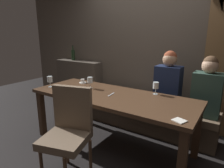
% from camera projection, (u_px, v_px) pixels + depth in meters
% --- Properties ---
extents(ground, '(9.00, 9.00, 0.00)m').
position_uv_depth(ground, '(111.00, 144.00, 2.73)').
color(ground, black).
extents(back_wall_tiled, '(6.00, 0.12, 3.00)m').
position_uv_depth(back_wall_tiled, '(151.00, 35.00, 3.33)').
color(back_wall_tiled, brown).
rests_on(back_wall_tiled, ground).
extents(back_counter, '(1.10, 0.28, 0.95)m').
position_uv_depth(back_counter, '(79.00, 82.00, 4.27)').
color(back_counter, '#494138').
rests_on(back_counter, ground).
extents(dining_table, '(2.20, 0.84, 0.74)m').
position_uv_depth(dining_table, '(111.00, 101.00, 2.56)').
color(dining_table, '#412B1C').
rests_on(dining_table, ground).
extents(banquette_bench, '(2.50, 0.44, 0.45)m').
position_uv_depth(banquette_bench, '(135.00, 113.00, 3.23)').
color(banquette_bench, '#4A3C2E').
rests_on(banquette_bench, ground).
extents(chair_near_side, '(0.55, 0.55, 0.98)m').
position_uv_depth(chair_near_side, '(68.00, 127.00, 2.03)').
color(chair_near_side, '#4C3321').
rests_on(chair_near_side, ground).
extents(diner_redhead, '(0.36, 0.24, 0.84)m').
position_uv_depth(diner_redhead, '(168.00, 81.00, 2.80)').
color(diner_redhead, '#192342').
rests_on(diner_redhead, banquette_bench).
extents(diner_bearded, '(0.36, 0.24, 0.80)m').
position_uv_depth(diner_bearded, '(207.00, 88.00, 2.52)').
color(diner_bearded, '#2D473D').
rests_on(diner_bearded, banquette_bench).
extents(wine_bottle_dark_red, '(0.08, 0.08, 0.33)m').
position_uv_depth(wine_bottle_dark_red, '(73.00, 55.00, 4.24)').
color(wine_bottle_dark_red, black).
rests_on(wine_bottle_dark_red, back_counter).
extents(wine_glass_end_left, '(0.08, 0.08, 0.16)m').
position_uv_depth(wine_glass_end_left, '(156.00, 86.00, 2.53)').
color(wine_glass_end_left, silver).
rests_on(wine_glass_end_left, dining_table).
extents(wine_glass_center_front, '(0.08, 0.08, 0.16)m').
position_uv_depth(wine_glass_center_front, '(50.00, 79.00, 2.87)').
color(wine_glass_center_front, silver).
rests_on(wine_glass_center_front, dining_table).
extents(wine_glass_near_left, '(0.08, 0.08, 0.16)m').
position_uv_depth(wine_glass_near_left, '(90.00, 80.00, 2.82)').
color(wine_glass_near_left, silver).
rests_on(wine_glass_near_left, dining_table).
extents(espresso_cup, '(0.12, 0.12, 0.06)m').
position_uv_depth(espresso_cup, '(83.00, 81.00, 3.14)').
color(espresso_cup, white).
rests_on(espresso_cup, dining_table).
extents(fork_on_table, '(0.04, 0.17, 0.01)m').
position_uv_depth(fork_on_table, '(111.00, 94.00, 2.53)').
color(fork_on_table, silver).
rests_on(fork_on_table, dining_table).
extents(folded_napkin, '(0.14, 0.13, 0.01)m').
position_uv_depth(folded_napkin, '(179.00, 121.00, 1.77)').
color(folded_napkin, silver).
rests_on(folded_napkin, dining_table).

